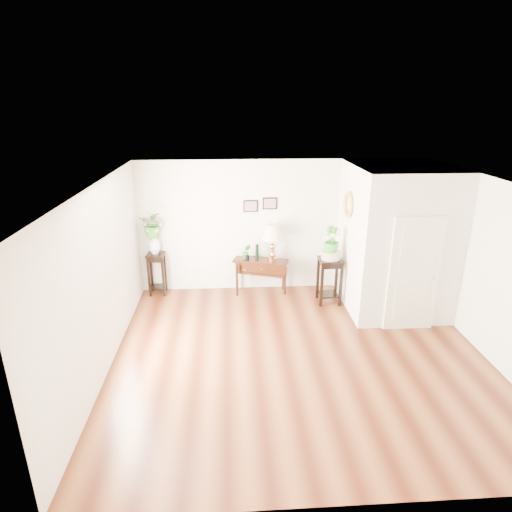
{
  "coord_description": "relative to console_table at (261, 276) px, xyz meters",
  "views": [
    {
      "loc": [
        -1.09,
        -5.92,
        3.92
      ],
      "look_at": [
        -0.63,
        1.3,
        1.27
      ],
      "focal_mm": 30.0,
      "sensor_mm": 36.0,
      "label": 1
    }
  ],
  "objects": [
    {
      "name": "table_lamp",
      "position": [
        0.25,
        0.0,
        0.73
      ],
      "size": [
        0.49,
        0.49,
        0.77
      ],
      "primitive_type": "cube",
      "rotation": [
        0.0,
        0.0,
        -0.12
      ],
      "color": "tan",
      "rests_on": "console_table"
    },
    {
      "name": "wall_left",
      "position": [
        -2.54,
        -2.48,
        1.02
      ],
      "size": [
        0.02,
        5.5,
        2.8
      ],
      "primitive_type": "cube",
      "color": "silver",
      "rests_on": "ground"
    },
    {
      "name": "wall_ornament",
      "position": [
        1.62,
        -0.58,
        1.67
      ],
      "size": [
        0.07,
        0.51,
        0.51
      ],
      "primitive_type": "torus",
      "rotation": [
        0.0,
        1.57,
        0.0
      ],
      "color": "gold",
      "rests_on": "partition"
    },
    {
      "name": "ceramic_bowl",
      "position": [
        1.36,
        -0.54,
        0.65
      ],
      "size": [
        0.42,
        0.42,
        0.17
      ],
      "primitive_type": "cylinder",
      "rotation": [
        0.0,
        0.0,
        -0.13
      ],
      "color": "beige",
      "rests_on": "plant_stand_b"
    },
    {
      "name": "wall_right",
      "position": [
        3.46,
        -2.48,
        1.02
      ],
      "size": [
        0.02,
        5.5,
        2.8
      ],
      "primitive_type": "cube",
      "color": "silver",
      "rests_on": "ground"
    },
    {
      "name": "floor",
      "position": [
        0.46,
        -2.48,
        -0.38
      ],
      "size": [
        6.0,
        5.5,
        0.02
      ],
      "primitive_type": "cube",
      "color": "brown",
      "rests_on": "ground"
    },
    {
      "name": "plant_stand_b",
      "position": [
        1.36,
        -0.54,
        0.09
      ],
      "size": [
        0.46,
        0.46,
        0.94
      ],
      "primitive_type": "cube",
      "rotation": [
        0.0,
        0.0,
        0.04
      ],
      "color": "black",
      "rests_on": "floor"
    },
    {
      "name": "partition",
      "position": [
        2.56,
        -0.7,
        1.02
      ],
      "size": [
        1.8,
        1.95,
        2.8
      ],
      "primitive_type": "cube",
      "color": "silver",
      "rests_on": "floor"
    },
    {
      "name": "porcelain_vase",
      "position": [
        -2.19,
        0.09,
        0.76
      ],
      "size": [
        0.26,
        0.26,
        0.4
      ],
      "primitive_type": null,
      "rotation": [
        0.0,
        0.0,
        -0.12
      ],
      "color": "white",
      "rests_on": "plant_stand_a"
    },
    {
      "name": "lily_arrangement",
      "position": [
        -2.19,
        0.09,
        1.21
      ],
      "size": [
        0.57,
        0.51,
        0.57
      ],
      "primitive_type": "imported",
      "rotation": [
        0.0,
        0.0,
        -0.15
      ],
      "color": "#318424",
      "rests_on": "porcelain_vase"
    },
    {
      "name": "wall_back",
      "position": [
        0.46,
        0.27,
        1.02
      ],
      "size": [
        6.0,
        0.02,
        2.8
      ],
      "primitive_type": "cube",
      "color": "silver",
      "rests_on": "ground"
    },
    {
      "name": "narcissus",
      "position": [
        1.36,
        -0.54,
        0.96
      ],
      "size": [
        0.38,
        0.38,
        0.55
      ],
      "primitive_type": "imported",
      "rotation": [
        0.0,
        0.0,
        0.3
      ],
      "color": "#318424",
      "rests_on": "ceramic_bowl"
    },
    {
      "name": "ceiling",
      "position": [
        0.46,
        -2.48,
        2.42
      ],
      "size": [
        6.0,
        5.5,
        0.02
      ],
      "primitive_type": "cube",
      "color": "white",
      "rests_on": "ground"
    },
    {
      "name": "art_print_left",
      "position": [
        -0.19,
        0.25,
        1.47
      ],
      "size": [
        0.3,
        0.02,
        0.25
      ],
      "primitive_type": "cube",
      "color": "black",
      "rests_on": "wall_back"
    },
    {
      "name": "door",
      "position": [
        2.56,
        -1.7,
        0.67
      ],
      "size": [
        0.9,
        0.05,
        2.1
      ],
      "primitive_type": "cube",
      "color": "beige",
      "rests_on": "floor"
    },
    {
      "name": "console_table",
      "position": [
        0.0,
        0.0,
        0.0
      ],
      "size": [
        1.2,
        0.73,
        0.76
      ],
      "primitive_type": "cube",
      "rotation": [
        0.0,
        0.0,
        -0.33
      ],
      "color": "#361407",
      "rests_on": "floor"
    },
    {
      "name": "green_vase",
      "position": [
        -0.08,
        0.0,
        0.55
      ],
      "size": [
        0.08,
        0.08,
        0.34
      ],
      "primitive_type": "cylinder",
      "rotation": [
        0.0,
        0.0,
        -0.19
      ],
      "color": "black",
      "rests_on": "console_table"
    },
    {
      "name": "potted_plant",
      "position": [
        -0.3,
        0.0,
        0.54
      ],
      "size": [
        0.18,
        0.15,
        0.33
      ],
      "primitive_type": "imported",
      "rotation": [
        0.0,
        0.0,
        -0.0
      ],
      "color": "#318424",
      "rests_on": "console_table"
    },
    {
      "name": "wall_front",
      "position": [
        0.46,
        -5.23,
        1.02
      ],
      "size": [
        6.0,
        0.02,
        2.8
      ],
      "primitive_type": "cube",
      "color": "silver",
      "rests_on": "ground"
    },
    {
      "name": "art_print_right",
      "position": [
        0.21,
        0.25,
        1.52
      ],
      "size": [
        0.3,
        0.02,
        0.25
      ],
      "primitive_type": "cube",
      "color": "black",
      "rests_on": "wall_back"
    },
    {
      "name": "plant_stand_a",
      "position": [
        -2.19,
        0.09,
        0.08
      ],
      "size": [
        0.38,
        0.38,
        0.91
      ],
      "primitive_type": "cube",
      "rotation": [
        0.0,
        0.0,
        -0.08
      ],
      "color": "black",
      "rests_on": "floor"
    }
  ]
}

